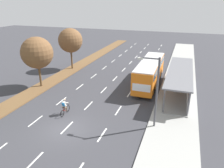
{
  "coord_description": "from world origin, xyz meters",
  "views": [
    {
      "loc": [
        9.44,
        -14.18,
        10.92
      ],
      "look_at": [
        1.32,
        9.17,
        1.2
      ],
      "focal_mm": 33.91,
      "sensor_mm": 36.0,
      "label": 1
    }
  ],
  "objects_px": {
    "median_tree_third": "(70,41)",
    "streetlight": "(155,88)",
    "bus": "(150,70)",
    "median_tree_second": "(37,53)",
    "bus_shelter": "(182,79)",
    "cyclist": "(65,107)"
  },
  "relations": [
    {
      "from": "median_tree_second",
      "to": "bus",
      "type": "bearing_deg",
      "value": 22.66
    },
    {
      "from": "median_tree_third",
      "to": "streetlight",
      "type": "relative_size",
      "value": 1.04
    },
    {
      "from": "bus",
      "to": "bus_shelter",
      "type": "bearing_deg",
      "value": -23.08
    },
    {
      "from": "bus_shelter",
      "to": "median_tree_second",
      "type": "relative_size",
      "value": 1.98
    },
    {
      "from": "median_tree_third",
      "to": "bus_shelter",
      "type": "bearing_deg",
      "value": -14.45
    },
    {
      "from": "bus",
      "to": "median_tree_third",
      "type": "xyz_separation_m",
      "value": [
        -13.72,
        2.81,
        2.82
      ]
    },
    {
      "from": "median_tree_second",
      "to": "streetlight",
      "type": "relative_size",
      "value": 1.02
    },
    {
      "from": "cyclist",
      "to": "streetlight",
      "type": "relative_size",
      "value": 0.28
    },
    {
      "from": "cyclist",
      "to": "median_tree_third",
      "type": "relative_size",
      "value": 0.27
    },
    {
      "from": "median_tree_second",
      "to": "cyclist",
      "type": "bearing_deg",
      "value": -38.3
    },
    {
      "from": "bus_shelter",
      "to": "cyclist",
      "type": "xyz_separation_m",
      "value": [
        -11.0,
        -9.46,
        -1.08
      ]
    },
    {
      "from": "bus_shelter",
      "to": "streetlight",
      "type": "xyz_separation_m",
      "value": [
        -2.11,
        -8.89,
        2.02
      ]
    },
    {
      "from": "bus",
      "to": "cyclist",
      "type": "height_order",
      "value": "bus"
    },
    {
      "from": "median_tree_second",
      "to": "median_tree_third",
      "type": "distance_m",
      "value": 8.55
    },
    {
      "from": "bus_shelter",
      "to": "median_tree_second",
      "type": "distance_m",
      "value": 18.66
    },
    {
      "from": "bus_shelter",
      "to": "cyclist",
      "type": "height_order",
      "value": "bus_shelter"
    },
    {
      "from": "bus_shelter",
      "to": "cyclist",
      "type": "relative_size",
      "value": 7.21
    },
    {
      "from": "streetlight",
      "to": "bus_shelter",
      "type": "bearing_deg",
      "value": 76.64
    },
    {
      "from": "cyclist",
      "to": "bus",
      "type": "bearing_deg",
      "value": 59.24
    },
    {
      "from": "bus_shelter",
      "to": "bus",
      "type": "relative_size",
      "value": 1.16
    },
    {
      "from": "bus",
      "to": "median_tree_second",
      "type": "distance_m",
      "value": 15.12
    },
    {
      "from": "streetlight",
      "to": "median_tree_second",
      "type": "bearing_deg",
      "value": 162.62
    }
  ]
}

